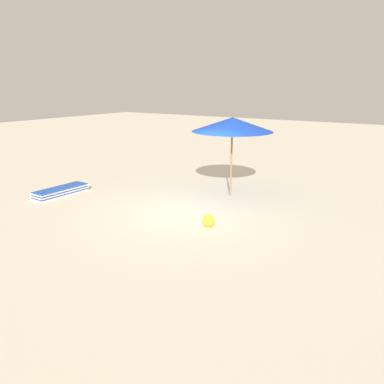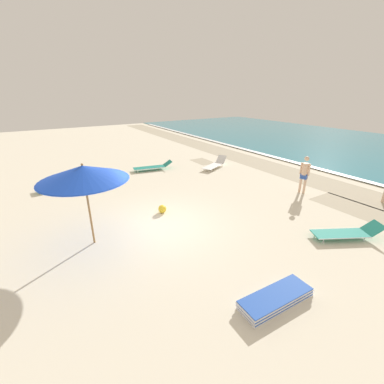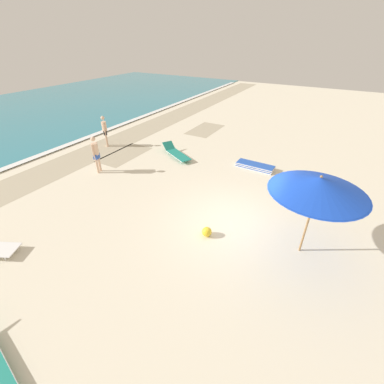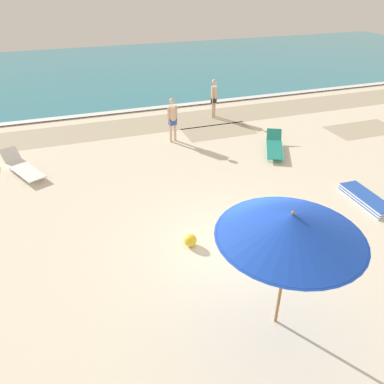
# 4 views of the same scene
# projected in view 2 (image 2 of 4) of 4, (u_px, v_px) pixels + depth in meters

# --- Properties ---
(ground_plane) EXTENTS (60.00, 60.00, 0.16)m
(ground_plane) POSITION_uv_depth(u_px,v_px,m) (160.00, 229.00, 9.18)
(ground_plane) COLOR beige
(beach_umbrella) EXTENTS (2.56, 2.56, 2.61)m
(beach_umbrella) POSITION_uv_depth(u_px,v_px,m) (83.00, 173.00, 7.36)
(beach_umbrella) COLOR #9E7547
(beach_umbrella) RESTS_ON ground_plane
(lounger_stack) EXTENTS (0.68, 1.88, 0.24)m
(lounger_stack) POSITION_uv_depth(u_px,v_px,m) (276.00, 298.00, 5.84)
(lounger_stack) COLOR blue
(lounger_stack) RESTS_ON ground_plane
(sun_lounger_under_umbrella) EXTENTS (1.53, 2.29, 0.59)m
(sun_lounger_under_umbrella) POSITION_uv_depth(u_px,v_px,m) (215.00, 164.00, 16.13)
(sun_lounger_under_umbrella) COLOR white
(sun_lounger_under_umbrella) RESTS_ON ground_plane
(sun_lounger_beside_umbrella) EXTENTS (1.03, 2.41, 0.48)m
(sun_lounger_beside_umbrella) POSITION_uv_depth(u_px,v_px,m) (153.00, 167.00, 15.67)
(sun_lounger_beside_umbrella) COLOR #1E8475
(sun_lounger_beside_umbrella) RESTS_ON ground_plane
(sun_lounger_near_water_left) EXTENTS (0.84, 2.22, 0.46)m
(sun_lounger_near_water_left) POSITION_uv_depth(u_px,v_px,m) (61.00, 184.00, 12.69)
(sun_lounger_near_water_left) COLOR #1E8475
(sun_lounger_near_water_left) RESTS_ON ground_plane
(sun_lounger_near_water_right) EXTENTS (1.57, 2.22, 0.51)m
(sun_lounger_near_water_right) POSITION_uv_depth(u_px,v_px,m) (347.00, 232.00, 8.39)
(sun_lounger_near_water_right) COLOR #1E8475
(sun_lounger_near_water_right) RESTS_ON ground_plane
(beachgoer_shoreline_child) EXTENTS (0.44, 0.27, 1.76)m
(beachgoer_shoreline_child) POSITION_uv_depth(u_px,v_px,m) (305.00, 173.00, 11.84)
(beachgoer_shoreline_child) COLOR beige
(beachgoer_shoreline_child) RESTS_ON ground_plane
(beach_ball) EXTENTS (0.33, 0.33, 0.33)m
(beach_ball) POSITION_uv_depth(u_px,v_px,m) (162.00, 209.00, 10.16)
(beach_ball) COLOR yellow
(beach_ball) RESTS_ON ground_plane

